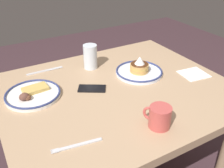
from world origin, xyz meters
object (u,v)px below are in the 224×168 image
at_px(drinking_glass, 90,58).
at_px(cell_phone, 92,88).
at_px(paper_napkin, 194,74).
at_px(coffee_mug, 160,116).
at_px(fork_near, 77,145).
at_px(butter_knife, 45,71).
at_px(plate_center_pancakes, 139,70).
at_px(plate_near_main, 33,94).

bearing_deg(drinking_glass, cell_phone, 65.71).
bearing_deg(paper_napkin, drinking_glass, -37.94).
xyz_separation_m(coffee_mug, fork_near, (0.35, -0.06, -0.05)).
xyz_separation_m(coffee_mug, drinking_glass, (0.01, -0.65, 0.02)).
height_order(cell_phone, butter_knife, cell_phone).
bearing_deg(fork_near, coffee_mug, 170.24).
height_order(coffee_mug, drinking_glass, drinking_glass).
distance_m(fork_near, butter_knife, 0.68).
bearing_deg(plate_center_pancakes, drinking_glass, -44.91).
bearing_deg(cell_phone, plate_center_pancakes, -144.84).
bearing_deg(paper_napkin, fork_near, 13.98).
distance_m(plate_near_main, paper_napkin, 0.91).
xyz_separation_m(cell_phone, fork_near, (0.24, 0.35, -0.00)).
bearing_deg(fork_near, paper_napkin, -166.02).
relative_size(plate_near_main, coffee_mug, 2.36).
bearing_deg(coffee_mug, paper_napkin, -150.59).
bearing_deg(plate_near_main, paper_napkin, 165.40).
distance_m(plate_near_main, coffee_mug, 0.65).
relative_size(plate_center_pancakes, drinking_glass, 1.87).
relative_size(cell_phone, paper_napkin, 0.96).
distance_m(drinking_glass, butter_knife, 0.28).
height_order(plate_near_main, plate_center_pancakes, plate_center_pancakes).
xyz_separation_m(cell_phone, paper_napkin, (-0.59, 0.15, -0.00)).
bearing_deg(cell_phone, coffee_mug, 137.36).
xyz_separation_m(coffee_mug, cell_phone, (0.12, -0.41, -0.05)).
bearing_deg(plate_center_pancakes, cell_phone, 3.80).
relative_size(paper_napkin, fork_near, 0.74).
bearing_deg(butter_knife, plate_near_main, 60.80).
xyz_separation_m(plate_center_pancakes, drinking_glass, (0.21, -0.21, 0.04)).
bearing_deg(fork_near, plate_center_pancakes, -146.02).
bearing_deg(plate_near_main, fork_near, 97.18).
height_order(coffee_mug, paper_napkin, coffee_mug).
bearing_deg(plate_center_pancakes, coffee_mug, 65.29).
height_order(paper_napkin, butter_knife, butter_knife).
bearing_deg(plate_center_pancakes, paper_napkin, 148.60).
xyz_separation_m(paper_napkin, butter_knife, (0.75, -0.47, 0.00)).
bearing_deg(plate_center_pancakes, fork_near, 33.98).
relative_size(drinking_glass, fork_near, 0.73).
relative_size(drinking_glass, butter_knife, 0.67).
height_order(coffee_mug, cell_phone, coffee_mug).
bearing_deg(butter_knife, fork_near, 83.22).
distance_m(drinking_glass, fork_near, 0.68).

